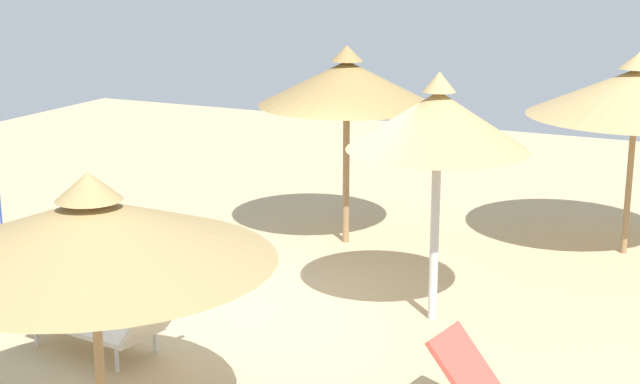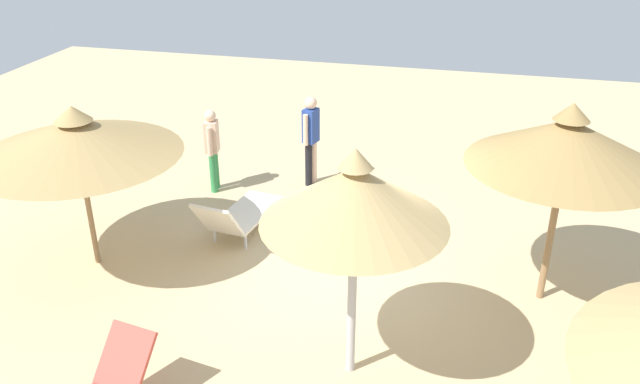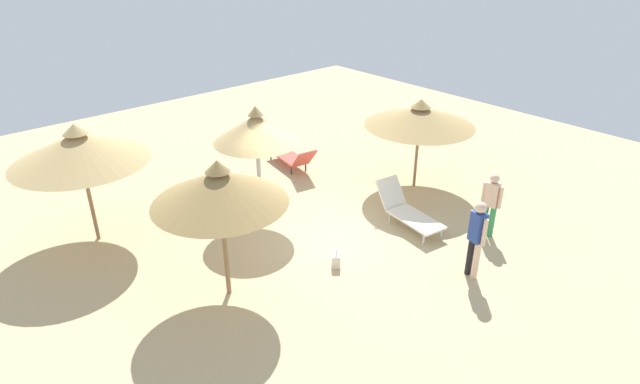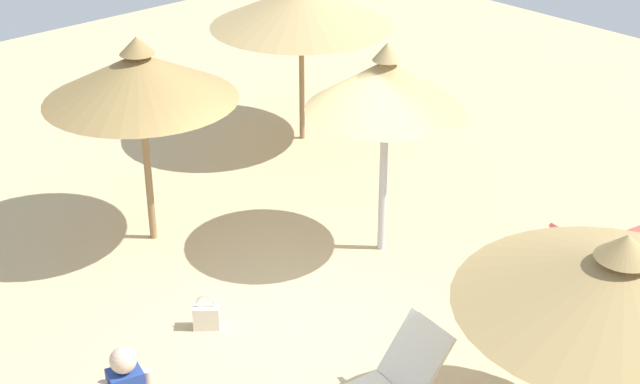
# 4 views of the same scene
# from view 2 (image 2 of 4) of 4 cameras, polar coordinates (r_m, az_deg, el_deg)

# --- Properties ---
(ground) EXTENTS (24.00, 24.00, 0.10)m
(ground) POSITION_cam_2_polar(r_m,az_deg,el_deg) (9.21, 2.01, -9.19)
(ground) COLOR tan
(parasol_umbrella_far_left) EXTENTS (2.01, 2.01, 2.82)m
(parasol_umbrella_far_left) POSITION_cam_2_polar(r_m,az_deg,el_deg) (6.69, 3.06, -0.39)
(parasol_umbrella_far_left) COLOR #B2B2B7
(parasol_umbrella_far_left) RESTS_ON ground
(parasol_umbrella_near_right) EXTENTS (2.89, 2.89, 2.47)m
(parasol_umbrella_near_right) POSITION_cam_2_polar(r_m,az_deg,el_deg) (9.57, -20.61, 4.49)
(parasol_umbrella_near_right) COLOR olive
(parasol_umbrella_near_right) RESTS_ON ground
(parasol_umbrella_center) EXTENTS (2.47, 2.47, 2.81)m
(parasol_umbrella_center) POSITION_cam_2_polar(r_m,az_deg,el_deg) (8.58, 20.88, 4.03)
(parasol_umbrella_center) COLOR olive
(parasol_umbrella_center) RESTS_ON ground
(lounge_chair_edge) EXTENTS (0.92, 1.94, 0.93)m
(lounge_chair_edge) POSITION_cam_2_polar(r_m,az_deg,el_deg) (10.41, -7.22, -2.02)
(lounge_chair_edge) COLOR silver
(lounge_chair_edge) RESTS_ON ground
(person_standing_front) EXTENTS (0.29, 0.46, 1.70)m
(person_standing_front) POSITION_cam_2_polar(r_m,az_deg,el_deg) (11.94, -0.81, 5.04)
(person_standing_front) COLOR black
(person_standing_front) RESTS_ON ground
(person_standing_back) EXTENTS (0.27, 0.46, 1.55)m
(person_standing_back) POSITION_cam_2_polar(r_m,az_deg,el_deg) (11.87, -9.43, 4.02)
(person_standing_back) COLOR #338C4C
(person_standing_back) RESTS_ON ground
(handbag) EXTENTS (0.33, 0.34, 0.45)m
(handbag) POSITION_cam_2_polar(r_m,az_deg,el_deg) (10.12, 6.23, -4.38)
(handbag) COLOR beige
(handbag) RESTS_ON ground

